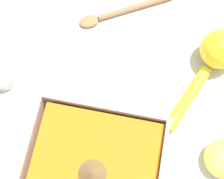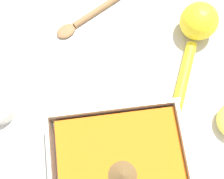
% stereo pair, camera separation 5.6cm
% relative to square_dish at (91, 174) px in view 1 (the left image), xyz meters
% --- Properties ---
extents(ground_plane, '(4.00, 4.00, 0.00)m').
position_rel_square_dish_xyz_m(ground_plane, '(-0.00, -0.03, -0.02)').
color(ground_plane, beige).
extents(square_dish, '(0.23, 0.23, 0.06)m').
position_rel_square_dish_xyz_m(square_dish, '(0.00, 0.00, 0.00)').
color(square_dish, silver).
rests_on(square_dish, ground_plane).
extents(spice_bowl, '(0.07, 0.07, 0.03)m').
position_rel_square_dish_xyz_m(spice_bowl, '(0.20, -0.15, -0.01)').
color(spice_bowl, silver).
rests_on(spice_bowl, ground_plane).
extents(lemon_squeezer, '(0.12, 0.20, 0.07)m').
position_rel_square_dish_xyz_m(lemon_squeezer, '(-0.18, -0.25, 0.01)').
color(lemon_squeezer, yellow).
rests_on(lemon_squeezer, ground_plane).
extents(lemon_half, '(0.07, 0.07, 0.04)m').
position_rel_square_dish_xyz_m(lemon_half, '(-0.21, -0.07, -0.00)').
color(lemon_half, '#EFDB4C').
rests_on(lemon_half, ground_plane).
extents(wooden_spoon, '(0.18, 0.12, 0.01)m').
position_rel_square_dish_xyz_m(wooden_spoon, '(0.01, -0.32, -0.02)').
color(wooden_spoon, olive).
rests_on(wooden_spoon, ground_plane).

